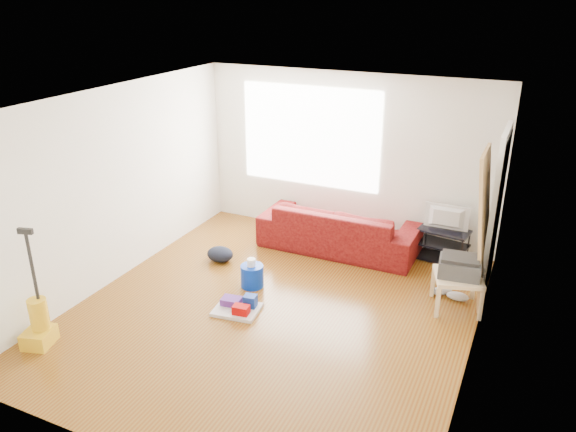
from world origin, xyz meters
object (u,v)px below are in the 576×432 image
at_px(cleaning_tray, 239,307).
at_px(vacuum, 39,324).
at_px(bucket, 252,286).
at_px(sofa, 338,249).
at_px(tv_stand, 443,245).
at_px(side_table, 458,281).
at_px(backpack, 220,261).

xyz_separation_m(cleaning_tray, vacuum, (-1.62, -1.47, 0.19)).
bearing_deg(bucket, sofa, 67.68).
bearing_deg(vacuum, tv_stand, 31.33).
xyz_separation_m(side_table, backpack, (-3.22, -0.12, -0.37)).
distance_m(sofa, bucket, 1.64).
xyz_separation_m(sofa, side_table, (1.85, -0.95, 0.37)).
xyz_separation_m(bucket, vacuum, (-1.48, -2.08, 0.25)).
height_order(side_table, bucket, side_table).
bearing_deg(side_table, sofa, 152.68).
bearing_deg(cleaning_tray, sofa, 77.10).
distance_m(bucket, backpack, 0.87).
bearing_deg(cleaning_tray, side_table, 26.65).
bearing_deg(tv_stand, backpack, -145.96).
xyz_separation_m(sofa, cleaning_tray, (-0.49, -2.12, 0.06)).
height_order(cleaning_tray, vacuum, vacuum).
bearing_deg(sofa, backpack, 38.01).
relative_size(tv_stand, bucket, 2.47).
height_order(sofa, bucket, sofa).
height_order(sofa, cleaning_tray, sofa).
distance_m(side_table, backpack, 3.25).
height_order(tv_stand, backpack, tv_stand).
bearing_deg(backpack, sofa, 34.99).
bearing_deg(tv_stand, side_table, -63.67).
relative_size(sofa, side_table, 3.39).
height_order(side_table, cleaning_tray, side_table).
height_order(tv_stand, side_table, tv_stand).
relative_size(side_table, vacuum, 0.50).
height_order(sofa, tv_stand, tv_stand).
distance_m(bucket, cleaning_tray, 0.62).
height_order(tv_stand, cleaning_tray, tv_stand).
bearing_deg(tv_stand, cleaning_tray, -120.43).
bearing_deg(sofa, vacuum, 59.67).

